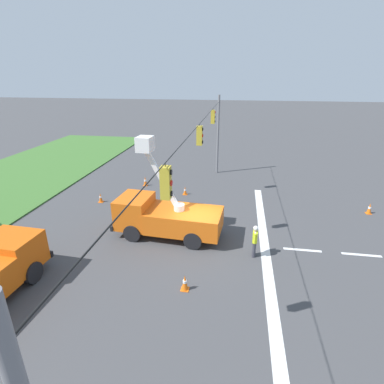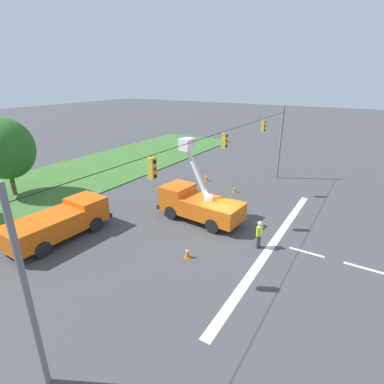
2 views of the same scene
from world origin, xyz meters
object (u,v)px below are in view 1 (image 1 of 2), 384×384
at_px(traffic_cone_mid_right, 185,283).
at_px(traffic_cone_near_bucket, 101,198).
at_px(road_worker, 255,239).
at_px(utility_truck_bucket_lift, 165,215).
at_px(traffic_cone_foreground_left, 369,209).
at_px(traffic_cone_foreground_right, 145,181).
at_px(traffic_cone_mid_left, 185,191).

distance_m(traffic_cone_mid_right, traffic_cone_near_bucket, 11.70).
xyz_separation_m(road_worker, traffic_cone_mid_right, (-3.17, 3.09, -0.63)).
relative_size(utility_truck_bucket_lift, traffic_cone_foreground_left, 8.28).
bearing_deg(road_worker, utility_truck_bucket_lift, 74.28).
xyz_separation_m(traffic_cone_foreground_right, traffic_cone_mid_left, (-1.46, -3.71, -0.08)).
bearing_deg(road_worker, traffic_cone_mid_right, 135.74).
height_order(traffic_cone_foreground_left, traffic_cone_foreground_right, traffic_cone_foreground_right).
height_order(traffic_cone_foreground_left, traffic_cone_mid_right, traffic_cone_foreground_left).
bearing_deg(traffic_cone_mid_left, traffic_cone_near_bucket, 112.62).
xyz_separation_m(traffic_cone_foreground_left, traffic_cone_foreground_right, (2.91, 16.74, 0.03)).
relative_size(road_worker, traffic_cone_foreground_left, 2.31).
bearing_deg(traffic_cone_mid_right, utility_truck_bucket_lift, 23.76).
relative_size(road_worker, traffic_cone_foreground_right, 2.17).
height_order(traffic_cone_foreground_left, traffic_cone_near_bucket, traffic_cone_foreground_left).
bearing_deg(utility_truck_bucket_lift, road_worker, -105.72).
relative_size(utility_truck_bucket_lift, road_worker, 3.58).
bearing_deg(utility_truck_bucket_lift, traffic_cone_near_bucket, 55.95).
height_order(road_worker, traffic_cone_foreground_left, road_worker).
bearing_deg(traffic_cone_mid_right, traffic_cone_near_bucket, 42.71).
bearing_deg(traffic_cone_foreground_right, traffic_cone_mid_left, -111.41).
distance_m(traffic_cone_foreground_left, traffic_cone_foreground_right, 16.99).
xyz_separation_m(traffic_cone_foreground_left, traffic_cone_mid_right, (-9.62, 11.02, -0.01)).
bearing_deg(traffic_cone_near_bucket, traffic_cone_mid_right, -137.29).
relative_size(road_worker, traffic_cone_near_bucket, 2.50).
distance_m(utility_truck_bucket_lift, traffic_cone_foreground_right, 8.79).
distance_m(utility_truck_bucket_lift, traffic_cone_foreground_left, 14.00).
bearing_deg(traffic_cone_near_bucket, traffic_cone_foreground_left, -86.93).
xyz_separation_m(utility_truck_bucket_lift, traffic_cone_mid_right, (-4.60, -2.03, -0.93)).
bearing_deg(road_worker, traffic_cone_near_bucket, 63.76).
bearing_deg(traffic_cone_foreground_left, traffic_cone_near_bucket, 93.07).
height_order(utility_truck_bucket_lift, traffic_cone_mid_right, utility_truck_bucket_lift).
relative_size(utility_truck_bucket_lift, traffic_cone_foreground_right, 7.77).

